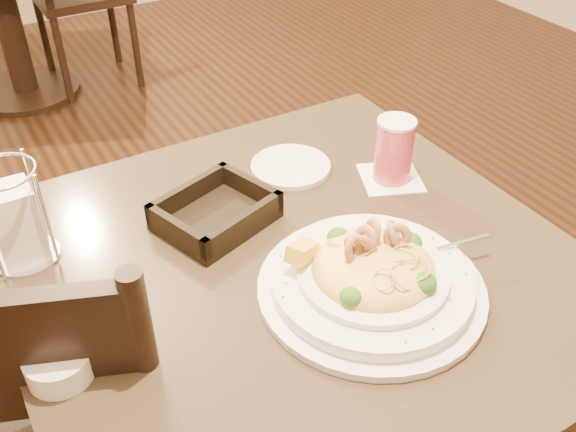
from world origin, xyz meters
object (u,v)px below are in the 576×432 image
drink_glass (394,151)px  bread_basket (216,214)px  napkin_caddy (16,222)px  pasta_bowl (372,276)px  dining_chair_near (64,416)px  side_plate (291,166)px  butter_ramekin (59,365)px  main_table (293,356)px

drink_glass → bread_basket: bearing=172.8°
napkin_caddy → pasta_bowl: bearing=-38.6°
dining_chair_near → napkin_caddy: 0.36m
napkin_caddy → side_plate: 0.52m
side_plate → butter_ramekin: size_ratio=1.75×
side_plate → bread_basket: bearing=-157.3°
dining_chair_near → side_plate: bearing=-144.4°
side_plate → butter_ramekin: (-0.53, -0.29, 0.01)m
drink_glass → butter_ramekin: size_ratio=1.63×
main_table → dining_chair_near: bearing=165.6°
pasta_bowl → napkin_caddy: size_ratio=2.26×
drink_glass → side_plate: drink_glass is taller
drink_glass → butter_ramekin: (-0.68, -0.16, -0.04)m
dining_chair_near → butter_ramekin: bearing=116.7°
dining_chair_near → side_plate: 0.62m
bread_basket → drink_glass: bearing=-7.2°
main_table → bread_basket: size_ratio=3.95×
dining_chair_near → bread_basket: size_ratio=4.08×
drink_glass → pasta_bowl: bearing=-133.1°
dining_chair_near → napkin_caddy: bearing=-80.8°
drink_glass → bread_basket: size_ratio=0.65×
dining_chair_near → pasta_bowl: dining_chair_near is taller
bread_basket → side_plate: (0.20, 0.09, -0.01)m
main_table → napkin_caddy: bearing=148.6°
main_table → napkin_caddy: 0.55m
bread_basket → side_plate: 0.22m
main_table → napkin_caddy: napkin_caddy is taller
drink_glass → bread_basket: 0.36m
main_table → butter_ramekin: size_ratio=9.85×
bread_basket → butter_ramekin: 0.38m
side_plate → drink_glass: bearing=-40.9°
pasta_bowl → drink_glass: size_ratio=2.65×
bread_basket → butter_ramekin: (-0.33, -0.20, 0.00)m
bread_basket → butter_ramekin: size_ratio=2.49×
napkin_caddy → butter_ramekin: napkin_caddy is taller
drink_glass → napkin_caddy: size_ratio=0.85×
napkin_caddy → butter_ramekin: (-0.01, -0.28, -0.05)m
butter_ramekin → main_table: bearing=6.1°
pasta_bowl → butter_ramekin: (-0.46, 0.08, -0.01)m
drink_glass → side_plate: bearing=139.1°
dining_chair_near → butter_ramekin: (0.01, -0.15, 0.28)m
dining_chair_near → drink_glass: bearing=-158.0°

